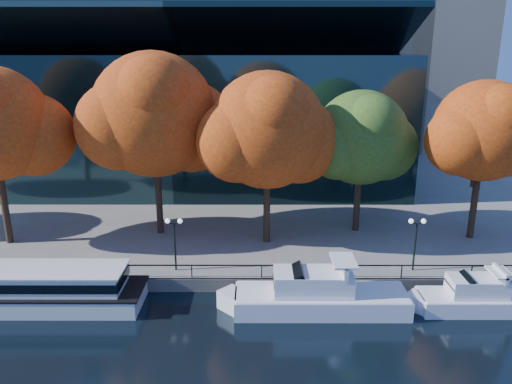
{
  "coord_description": "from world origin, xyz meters",
  "views": [
    {
      "loc": [
        4.65,
        -29.23,
        17.13
      ],
      "look_at": [
        4.59,
        8.0,
        5.98
      ],
      "focal_mm": 35.0,
      "sensor_mm": 36.0,
      "label": 1
    }
  ],
  "objects_px": {
    "cruiser_far": "(476,297)",
    "tree_5": "(486,133)",
    "lamp_1": "(174,232)",
    "tour_boat": "(18,287)",
    "tree_2": "(157,118)",
    "tree_3": "(270,133)",
    "tree_4": "(363,140)",
    "cruiser_near": "(313,295)",
    "lamp_2": "(416,232)"
  },
  "relations": [
    {
      "from": "cruiser_far",
      "to": "tree_5",
      "type": "bearing_deg",
      "value": 68.86
    },
    {
      "from": "tree_5",
      "to": "lamp_1",
      "type": "xyz_separation_m",
      "value": [
        -24.62,
        -6.51,
        -6.1
      ]
    },
    {
      "from": "tour_boat",
      "to": "tree_2",
      "type": "distance_m",
      "value": 16.67
    },
    {
      "from": "cruiser_far",
      "to": "tree_3",
      "type": "bearing_deg",
      "value": 144.86
    },
    {
      "from": "tree_3",
      "to": "cruiser_far",
      "type": "bearing_deg",
      "value": -35.14
    },
    {
      "from": "cruiser_far",
      "to": "tree_4",
      "type": "relative_size",
      "value": 0.74
    },
    {
      "from": "tour_boat",
      "to": "tree_4",
      "type": "height_order",
      "value": "tree_4"
    },
    {
      "from": "tree_3",
      "to": "tree_4",
      "type": "bearing_deg",
      "value": 18.5
    },
    {
      "from": "cruiser_near",
      "to": "tree_4",
      "type": "xyz_separation_m",
      "value": [
        5.29,
        12.28,
        8.08
      ]
    },
    {
      "from": "tour_boat",
      "to": "tree_5",
      "type": "height_order",
      "value": "tree_5"
    },
    {
      "from": "tour_boat",
      "to": "cruiser_far",
      "type": "distance_m",
      "value": 30.65
    },
    {
      "from": "tour_boat",
      "to": "lamp_2",
      "type": "xyz_separation_m",
      "value": [
        27.62,
        3.5,
        2.57
      ]
    },
    {
      "from": "cruiser_near",
      "to": "lamp_2",
      "type": "relative_size",
      "value": 3.14
    },
    {
      "from": "cruiser_far",
      "to": "tree_5",
      "type": "height_order",
      "value": "tree_5"
    },
    {
      "from": "cruiser_near",
      "to": "lamp_2",
      "type": "bearing_deg",
      "value": 27.54
    },
    {
      "from": "tour_boat",
      "to": "cruiser_near",
      "type": "distance_m",
      "value": 19.84
    },
    {
      "from": "tree_2",
      "to": "lamp_1",
      "type": "relative_size",
      "value": 3.88
    },
    {
      "from": "cruiser_far",
      "to": "lamp_1",
      "type": "height_order",
      "value": "lamp_1"
    },
    {
      "from": "cruiser_far",
      "to": "tree_4",
      "type": "height_order",
      "value": "tree_4"
    },
    {
      "from": "tree_2",
      "to": "tree_5",
      "type": "xyz_separation_m",
      "value": [
        26.94,
        -1.01,
        -1.13
      ]
    },
    {
      "from": "tour_boat",
      "to": "cruiser_far",
      "type": "xyz_separation_m",
      "value": [
        30.64,
        -0.51,
        -0.46
      ]
    },
    {
      "from": "cruiser_far",
      "to": "tree_5",
      "type": "xyz_separation_m",
      "value": [
        4.07,
        10.52,
        9.13
      ]
    },
    {
      "from": "tree_5",
      "to": "cruiser_far",
      "type": "bearing_deg",
      "value": -111.14
    },
    {
      "from": "cruiser_near",
      "to": "tree_3",
      "type": "distance_m",
      "value": 13.53
    },
    {
      "from": "tree_3",
      "to": "lamp_2",
      "type": "distance_m",
      "value": 13.46
    },
    {
      "from": "lamp_2",
      "to": "cruiser_near",
      "type": "bearing_deg",
      "value": -152.46
    },
    {
      "from": "cruiser_far",
      "to": "tree_4",
      "type": "bearing_deg",
      "value": 114.32
    },
    {
      "from": "tree_4",
      "to": "tour_boat",
      "type": "bearing_deg",
      "value": -155.0
    },
    {
      "from": "lamp_2",
      "to": "lamp_1",
      "type": "bearing_deg",
      "value": 180.0
    },
    {
      "from": "tree_4",
      "to": "lamp_1",
      "type": "bearing_deg",
      "value": -151.35
    },
    {
      "from": "cruiser_near",
      "to": "tree_5",
      "type": "height_order",
      "value": "tree_5"
    },
    {
      "from": "tree_3",
      "to": "tree_4",
      "type": "distance_m",
      "value": 8.53
    },
    {
      "from": "tree_2",
      "to": "tree_5",
      "type": "distance_m",
      "value": 26.99
    },
    {
      "from": "tree_4",
      "to": "lamp_1",
      "type": "height_order",
      "value": "tree_4"
    },
    {
      "from": "cruiser_near",
      "to": "lamp_1",
      "type": "height_order",
      "value": "lamp_1"
    },
    {
      "from": "tour_boat",
      "to": "tree_2",
      "type": "relative_size",
      "value": 1.12
    },
    {
      "from": "cruiser_near",
      "to": "tree_4",
      "type": "relative_size",
      "value": 1.02
    },
    {
      "from": "tour_boat",
      "to": "tree_2",
      "type": "xyz_separation_m",
      "value": [
        7.76,
        11.03,
        9.8
      ]
    },
    {
      "from": "cruiser_near",
      "to": "tree_3",
      "type": "relative_size",
      "value": 0.89
    },
    {
      "from": "tree_3",
      "to": "lamp_2",
      "type": "xyz_separation_m",
      "value": [
        10.53,
        -5.53,
        -6.3
      ]
    },
    {
      "from": "cruiser_near",
      "to": "tree_3",
      "type": "bearing_deg",
      "value": 105.91
    },
    {
      "from": "tree_3",
      "to": "tree_4",
      "type": "relative_size",
      "value": 1.14
    },
    {
      "from": "tree_2",
      "to": "tree_4",
      "type": "distance_m",
      "value": 17.48
    },
    {
      "from": "cruiser_far",
      "to": "lamp_1",
      "type": "bearing_deg",
      "value": 168.96
    },
    {
      "from": "tree_5",
      "to": "tree_2",
      "type": "bearing_deg",
      "value": 177.84
    },
    {
      "from": "cruiser_near",
      "to": "lamp_1",
      "type": "relative_size",
      "value": 3.14
    },
    {
      "from": "cruiser_near",
      "to": "cruiser_far",
      "type": "xyz_separation_m",
      "value": [
        10.81,
        0.05,
        -0.19
      ]
    },
    {
      "from": "tree_5",
      "to": "lamp_1",
      "type": "height_order",
      "value": "tree_5"
    },
    {
      "from": "cruiser_near",
      "to": "tree_3",
      "type": "height_order",
      "value": "tree_3"
    },
    {
      "from": "tree_4",
      "to": "lamp_2",
      "type": "xyz_separation_m",
      "value": [
        2.5,
        -8.21,
        -5.24
      ]
    }
  ]
}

